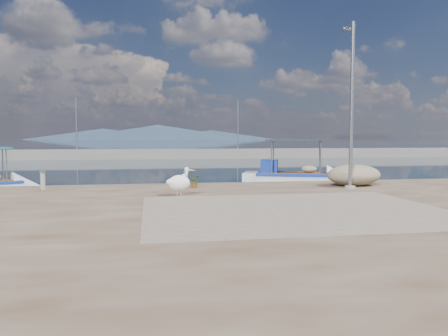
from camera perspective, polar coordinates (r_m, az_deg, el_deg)
The scene contains 12 objects.
ground at distance 15.97m, azimuth 2.31°, elevation -5.60°, with size 1400.00×1400.00×0.00m, color #162635.
quay at distance 10.25m, azimuth 9.42°, elevation -9.67°, with size 44.00×22.00×0.50m, color #4C3121.
quay_patch at distance 13.30m, azimuth 9.27°, elevation -5.39°, with size 9.00×7.00×0.01m, color gray.
breakwater at distance 55.54m, azimuth -6.32°, elevation 1.85°, with size 120.00×2.20×7.50m.
mountains at distance 665.48m, azimuth -9.08°, elevation 4.54°, with size 370.00×280.00×22.00m.
boat_right at distance 25.90m, azimuth 9.23°, elevation -1.43°, with size 6.56×4.09×3.00m.
pelican at distance 16.30m, azimuth -5.83°, elevation -1.87°, with size 1.11×0.61×1.06m.
lamp_post at distance 19.41m, azimuth 16.29°, elevation 7.20°, with size 0.44×0.96×7.00m.
bollard_near at distance 19.19m, azimuth -5.00°, elevation -1.34°, with size 0.23×0.23×0.70m.
bollard_far at distance 19.63m, azimuth -22.59°, elevation -1.38°, with size 0.26×0.26×0.79m.
potted_plant at distance 18.77m, azimuth -3.88°, elevation -1.80°, with size 0.49×0.42×0.54m, color #33722D.
net_pile_c at distance 20.41m, azimuth 16.59°, elevation -0.89°, with size 2.44×1.75×0.96m, color tan.
Camera 1 is at (-3.29, -15.40, 2.66)m, focal length 35.00 mm.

